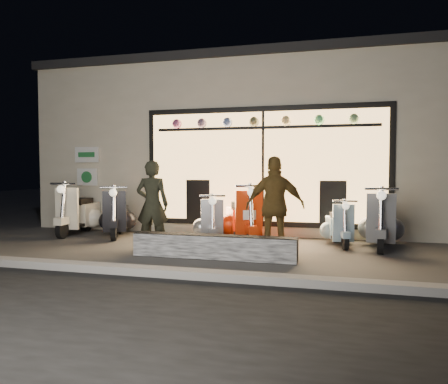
# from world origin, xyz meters

# --- Properties ---
(ground) EXTENTS (40.00, 40.00, 0.00)m
(ground) POSITION_xyz_m (0.00, 0.00, 0.00)
(ground) COLOR #383533
(ground) RESTS_ON ground
(kerb) EXTENTS (40.00, 0.25, 0.12)m
(kerb) POSITION_xyz_m (0.00, -2.00, 0.06)
(kerb) COLOR slate
(kerb) RESTS_ON ground
(shop_building) EXTENTS (10.20, 6.23, 4.20)m
(shop_building) POSITION_xyz_m (0.00, 4.98, 2.10)
(shop_building) COLOR beige
(shop_building) RESTS_ON ground
(graffiti_barrier) EXTENTS (2.78, 0.28, 0.40)m
(graffiti_barrier) POSITION_xyz_m (0.42, -0.65, 0.20)
(graffiti_barrier) COLOR black
(graffiti_barrier) RESTS_ON ground
(scooter_silver) EXTENTS (0.73, 1.34, 0.97)m
(scooter_silver) POSITION_xyz_m (-0.10, 0.94, 0.39)
(scooter_silver) COLOR black
(scooter_silver) RESTS_ON ground
(scooter_red) EXTENTS (0.96, 1.57, 1.15)m
(scooter_red) POSITION_xyz_m (0.53, 1.06, 0.46)
(scooter_red) COLOR black
(scooter_red) RESTS_ON ground
(scooter_black) EXTENTS (0.89, 1.49, 1.09)m
(scooter_black) POSITION_xyz_m (-2.41, 1.26, 0.44)
(scooter_black) COLOR black
(scooter_black) RESTS_ON ground
(scooter_cream) EXTENTS (0.63, 1.62, 1.15)m
(scooter_cream) POSITION_xyz_m (-3.42, 1.35, 0.46)
(scooter_cream) COLOR black
(scooter_cream) RESTS_ON ground
(scooter_blue) EXTENTS (0.56, 1.25, 0.88)m
(scooter_blue) POSITION_xyz_m (2.42, 1.33, 0.36)
(scooter_blue) COLOR black
(scooter_blue) RESTS_ON ground
(scooter_grey) EXTENTS (0.58, 1.57, 1.12)m
(scooter_grey) POSITION_xyz_m (3.22, 1.29, 0.45)
(scooter_grey) COLOR black
(scooter_grey) RESTS_ON ground
(man) EXTENTS (0.66, 0.49, 1.66)m
(man) POSITION_xyz_m (-0.95, -0.05, 0.83)
(man) COLOR black
(man) RESTS_ON ground
(woman) EXTENTS (1.08, 0.66, 1.72)m
(woman) POSITION_xyz_m (1.38, -0.16, 0.86)
(woman) COLOR brown
(woman) RESTS_ON ground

